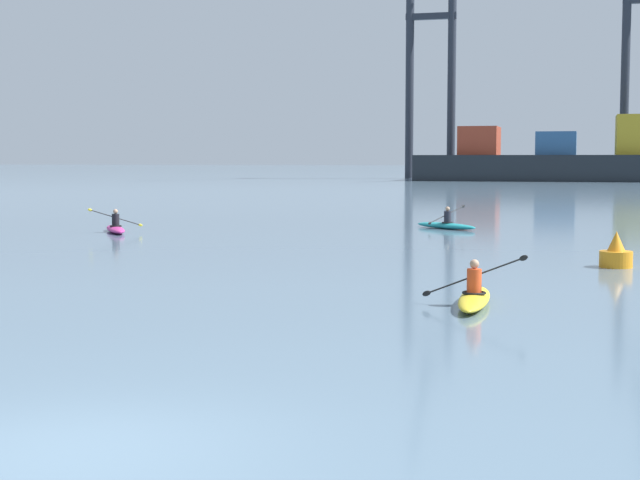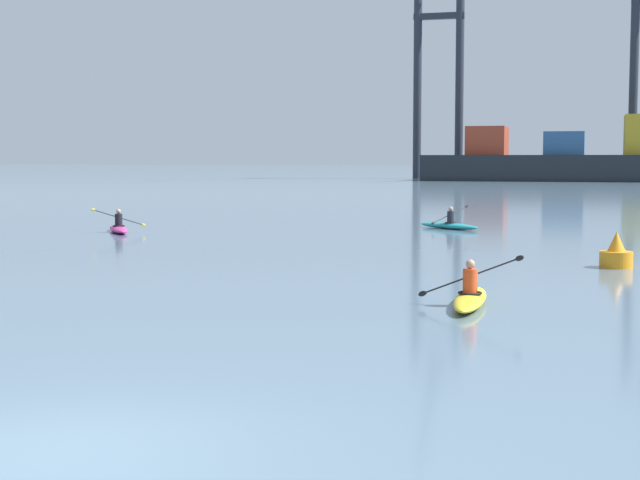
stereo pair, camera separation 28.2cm
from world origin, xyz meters
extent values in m
plane|color=slate|center=(0.00, 0.00, 0.00)|extent=(800.00, 800.00, 0.00)
cube|color=#1E2328|center=(1.50, 122.76, 1.71)|extent=(36.60, 10.39, 3.42)
cube|color=#993823|center=(-8.56, 122.76, 5.32)|extent=(5.12, 7.27, 3.80)
cube|color=#2D5684|center=(1.50, 122.76, 4.94)|extent=(5.12, 7.27, 3.03)
cube|color=#B29323|center=(11.57, 122.76, 5.99)|extent=(5.12, 7.27, 5.13)
cylinder|color=#232833|center=(-19.77, 132.04, 13.79)|extent=(1.20, 1.20, 27.59)
cylinder|color=#232833|center=(-13.63, 132.04, 13.79)|extent=(1.20, 1.20, 27.59)
cube|color=#232833|center=(-16.70, 132.04, 23.45)|extent=(7.33, 0.90, 0.90)
cylinder|color=#232833|center=(10.35, 133.26, 14.56)|extent=(1.20, 1.20, 29.12)
cylinder|color=orange|center=(5.92, 18.96, 0.23)|extent=(0.90, 0.90, 0.45)
cone|color=orange|center=(5.92, 18.96, 0.73)|extent=(0.49, 0.49, 0.55)
ellipsoid|color=yellow|center=(2.90, 11.01, 0.13)|extent=(0.72, 3.42, 0.26)
torus|color=black|center=(2.91, 10.91, 0.27)|extent=(0.51, 0.51, 0.05)
cylinder|color=#DB471E|center=(2.91, 10.91, 0.51)|extent=(0.30, 0.30, 0.50)
sphere|color=tan|center=(2.91, 10.91, 0.86)|extent=(0.19, 0.19, 0.19)
cylinder|color=black|center=(2.90, 10.96, 0.61)|extent=(1.96, 0.11, 0.81)
ellipsoid|color=black|center=(1.93, 10.93, 0.22)|extent=(0.21, 0.05, 0.17)
ellipsoid|color=black|center=(3.88, 11.00, 1.00)|extent=(0.21, 0.05, 0.17)
ellipsoid|color=#C13384|center=(-13.25, 26.71, 0.13)|extent=(2.41, 3.15, 0.26)
torus|color=black|center=(-13.19, 26.63, 0.27)|extent=(0.68, 0.68, 0.05)
cylinder|color=black|center=(-13.19, 26.63, 0.51)|extent=(0.30, 0.30, 0.50)
sphere|color=tan|center=(-13.19, 26.63, 0.86)|extent=(0.19, 0.19, 0.19)
cylinder|color=black|center=(-13.22, 26.67, 0.61)|extent=(1.68, 1.16, 0.69)
ellipsoid|color=yellow|center=(-14.05, 26.11, 0.94)|extent=(0.19, 0.15, 0.16)
ellipsoid|color=yellow|center=(-12.40, 27.23, 0.28)|extent=(0.19, 0.15, 0.16)
ellipsoid|color=teal|center=(-0.60, 32.25, 0.13)|extent=(3.07, 2.53, 0.26)
torus|color=black|center=(-0.52, 32.19, 0.27)|extent=(0.69, 0.69, 0.05)
cylinder|color=#23232D|center=(-0.52, 32.19, 0.51)|extent=(0.30, 0.30, 0.50)
sphere|color=tan|center=(-0.52, 32.19, 0.86)|extent=(0.19, 0.19, 0.19)
cylinder|color=black|center=(-0.56, 32.22, 0.61)|extent=(1.24, 1.62, 0.68)
ellipsoid|color=black|center=(-1.16, 31.43, 0.29)|extent=(0.16, 0.19, 0.16)
ellipsoid|color=black|center=(0.04, 33.02, 0.93)|extent=(0.16, 0.19, 0.16)
camera|label=1|loc=(4.99, -8.69, 3.00)|focal=54.18mm
camera|label=2|loc=(5.27, -8.61, 3.00)|focal=54.18mm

